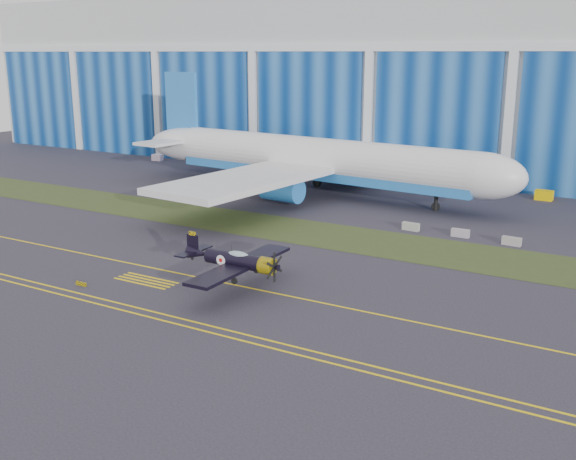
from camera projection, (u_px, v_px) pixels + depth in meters
The scene contains 16 objects.
ground at pixel (367, 289), 58.36m from camera, with size 260.00×260.00×0.00m, color #322E3A.
grass_median at pixel (422, 249), 70.02m from camera, with size 260.00×10.00×0.02m, color #475128.
hangar at pixel (542, 82), 114.36m from camera, with size 220.00×45.70×30.00m.
taxiway_centreline at pixel (342, 307), 54.19m from camera, with size 200.00×0.20×0.02m, color yellow.
edge_line_near at pixel (281, 350), 46.27m from camera, with size 80.00×0.20×0.02m, color yellow.
edge_line_far at pixel (288, 345), 47.11m from camera, with size 80.00×0.20×0.02m, color yellow.
hold_short_ladder at pixel (146, 281), 60.43m from camera, with size 6.00×2.40×0.02m, color yellow, non-canonical shape.
guard_board_left at pixel (81, 284), 59.09m from camera, with size 1.20×0.15×0.35m, color yellow.
warbird at pixel (235, 260), 57.47m from camera, with size 10.62×12.80×3.78m.
jetliner at pixel (318, 113), 94.50m from camera, with size 71.23×62.15×23.11m.
shipping_container at pixel (408, 174), 104.88m from camera, with size 6.64×2.65×2.88m, color silver.
tug at pixel (544, 195), 93.27m from camera, with size 2.33×1.46×1.36m, color #F1C000.
cart at pixel (157, 157), 127.37m from camera, with size 1.95×1.17×1.17m, color white.
barrier_a at pixel (411, 227), 77.39m from camera, with size 2.00×0.60×0.90m, color #9A9C8F.
barrier_b at pixel (460, 233), 74.61m from camera, with size 2.00×0.60×0.90m, color #9B8E9A.
barrier_c at pixel (512, 241), 71.40m from camera, with size 2.00×0.60×0.90m, color #9A918F.
Camera 1 is at (22.02, -50.99, 19.85)m, focal length 42.00 mm.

